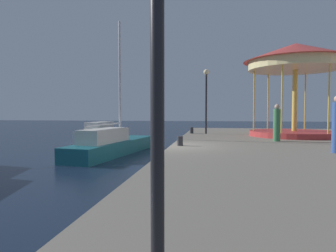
{
  "coord_description": "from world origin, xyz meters",
  "views": [
    {
      "loc": [
        1.77,
        -12.44,
        2.22
      ],
      "look_at": [
        -0.86,
        4.99,
        1.39
      ],
      "focal_mm": 31.92,
      "sensor_mm": 36.0,
      "label": 1
    }
  ],
  "objects_px": {
    "carousel": "(295,67)",
    "lamp_post_mid_promenade": "(206,90)",
    "person_near_carousel": "(277,124)",
    "bollard_north": "(192,130)",
    "motorboat_white": "(102,134)",
    "sailboat_teal": "(112,144)",
    "bollard_south": "(180,141)"
  },
  "relations": [
    {
      "from": "sailboat_teal",
      "to": "carousel",
      "type": "height_order",
      "value": "sailboat_teal"
    },
    {
      "from": "carousel",
      "to": "bollard_north",
      "type": "relative_size",
      "value": 14.75
    },
    {
      "from": "bollard_south",
      "to": "bollard_north",
      "type": "xyz_separation_m",
      "value": [
        -0.03,
        7.27,
        0.0
      ]
    },
    {
      "from": "sailboat_teal",
      "to": "person_near_carousel",
      "type": "xyz_separation_m",
      "value": [
        8.22,
        0.25,
        1.1
      ]
    },
    {
      "from": "carousel",
      "to": "lamp_post_mid_promenade",
      "type": "xyz_separation_m",
      "value": [
        -5.16,
        1.2,
        -1.16
      ]
    },
    {
      "from": "lamp_post_mid_promenade",
      "to": "person_near_carousel",
      "type": "xyz_separation_m",
      "value": [
        3.5,
        -4.53,
        -2.03
      ]
    },
    {
      "from": "motorboat_white",
      "to": "bollard_north",
      "type": "xyz_separation_m",
      "value": [
        6.9,
        -1.86,
        0.44
      ]
    },
    {
      "from": "bollard_north",
      "to": "bollard_south",
      "type": "bearing_deg",
      "value": -89.78
    },
    {
      "from": "bollard_north",
      "to": "person_near_carousel",
      "type": "bearing_deg",
      "value": -46.5
    },
    {
      "from": "motorboat_white",
      "to": "bollard_south",
      "type": "distance_m",
      "value": 11.47
    },
    {
      "from": "carousel",
      "to": "bollard_north",
      "type": "bearing_deg",
      "value": 167.4
    },
    {
      "from": "lamp_post_mid_promenade",
      "to": "person_near_carousel",
      "type": "distance_m",
      "value": 6.07
    },
    {
      "from": "motorboat_white",
      "to": "lamp_post_mid_promenade",
      "type": "height_order",
      "value": "lamp_post_mid_promenade"
    },
    {
      "from": "lamp_post_mid_promenade",
      "to": "sailboat_teal",
      "type": "bearing_deg",
      "value": -134.66
    },
    {
      "from": "bollard_north",
      "to": "lamp_post_mid_promenade",
      "type": "bearing_deg",
      "value": -9.57
    },
    {
      "from": "lamp_post_mid_promenade",
      "to": "person_near_carousel",
      "type": "height_order",
      "value": "lamp_post_mid_promenade"
    },
    {
      "from": "person_near_carousel",
      "to": "carousel",
      "type": "bearing_deg",
      "value": 63.55
    },
    {
      "from": "motorboat_white",
      "to": "bollard_north",
      "type": "distance_m",
      "value": 7.16
    },
    {
      "from": "lamp_post_mid_promenade",
      "to": "bollard_south",
      "type": "bearing_deg",
      "value": -97.33
    },
    {
      "from": "lamp_post_mid_promenade",
      "to": "bollard_south",
      "type": "height_order",
      "value": "lamp_post_mid_promenade"
    },
    {
      "from": "bollard_north",
      "to": "motorboat_white",
      "type": "bearing_deg",
      "value": 164.87
    },
    {
      "from": "sailboat_teal",
      "to": "lamp_post_mid_promenade",
      "type": "xyz_separation_m",
      "value": [
        4.72,
        4.78,
        3.12
      ]
    },
    {
      "from": "motorboat_white",
      "to": "bollard_south",
      "type": "bearing_deg",
      "value": -52.84
    },
    {
      "from": "motorboat_white",
      "to": "person_near_carousel",
      "type": "distance_m",
      "value": 13.14
    },
    {
      "from": "sailboat_teal",
      "to": "lamp_post_mid_promenade",
      "type": "bearing_deg",
      "value": 45.34
    },
    {
      "from": "lamp_post_mid_promenade",
      "to": "person_near_carousel",
      "type": "relative_size",
      "value": 2.33
    },
    {
      "from": "sailboat_teal",
      "to": "bollard_south",
      "type": "height_order",
      "value": "sailboat_teal"
    },
    {
      "from": "sailboat_teal",
      "to": "bollard_north",
      "type": "height_order",
      "value": "sailboat_teal"
    },
    {
      "from": "carousel",
      "to": "bollard_south",
      "type": "bearing_deg",
      "value": -135.78
    },
    {
      "from": "bollard_north",
      "to": "person_near_carousel",
      "type": "relative_size",
      "value": 0.22
    },
    {
      "from": "sailboat_teal",
      "to": "bollard_south",
      "type": "distance_m",
      "value": 4.49
    },
    {
      "from": "motorboat_white",
      "to": "lamp_post_mid_promenade",
      "type": "distance_m",
      "value": 8.67
    }
  ]
}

